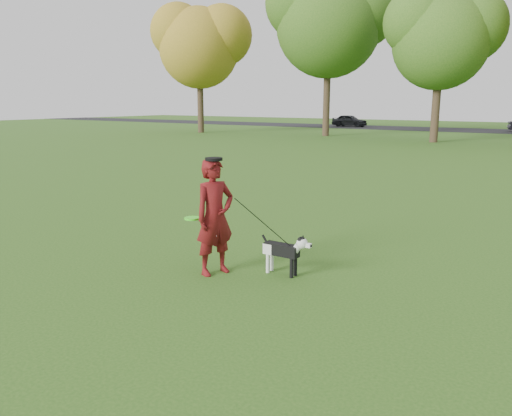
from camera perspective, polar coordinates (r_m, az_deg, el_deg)
The scene contains 6 objects.
ground at distance 7.67m, azimuth 0.44°, elevation -6.76°, with size 120.00×120.00×0.00m, color #285116.
man at distance 7.21m, azimuth -4.73°, elevation -1.03°, with size 0.62×0.41×1.70m, color #5C100D.
dog at distance 7.23m, azimuth 3.38°, elevation -4.74°, with size 0.84×0.17×0.64m.
car_left at distance 50.15m, azimuth 10.64°, elevation 9.80°, with size 1.36×3.39×1.16m, color black.
man_held_items at distance 6.99m, azimuth 0.84°, elevation -1.73°, with size 1.50×0.68×1.28m.
tree_row at distance 32.96m, azimuth 25.41°, elevation 19.63°, with size 51.74×8.86×12.01m.
Camera 1 is at (3.97, -6.07, 2.49)m, focal length 35.00 mm.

